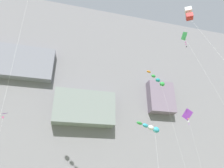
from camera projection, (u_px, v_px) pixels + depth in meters
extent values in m
cube|color=gray|center=(82.00, 93.00, 68.06)|extent=(180.00, 21.21, 56.87)
cube|color=gray|center=(21.00, 64.00, 55.74)|extent=(17.78, 4.87, 9.85)
cube|color=gray|center=(84.00, 109.00, 53.44)|extent=(16.10, 4.96, 9.16)
cube|color=slate|center=(160.00, 98.00, 61.13)|extent=(8.09, 3.68, 9.81)
cube|color=purple|center=(187.00, 114.00, 37.52)|extent=(1.27, 2.01, 2.24)
cylinder|color=black|center=(187.00, 114.00, 37.52)|extent=(0.50, 0.58, 1.79)
cube|color=orange|center=(188.00, 119.00, 37.16)|extent=(0.20, 0.22, 0.14)
cube|color=white|center=(188.00, 121.00, 36.94)|extent=(0.24, 0.18, 0.14)
cube|color=purple|center=(189.00, 124.00, 36.75)|extent=(0.25, 0.16, 0.14)
cylinder|color=silver|center=(197.00, 150.00, 34.14)|extent=(0.36, 1.40, 12.56)
ellipsoid|color=#38B2D1|center=(156.00, 130.00, 22.27)|extent=(1.20, 1.14, 0.66)
ellipsoid|color=white|center=(151.00, 128.00, 21.40)|extent=(1.12, 1.05, 0.54)
ellipsoid|color=#38B2D1|center=(145.00, 126.00, 20.54)|extent=(1.05, 0.95, 0.42)
ellipsoid|color=green|center=(139.00, 123.00, 19.67)|extent=(0.97, 0.86, 0.30)
cylinder|color=silver|center=(158.00, 161.00, 17.87)|extent=(2.59, 5.39, 6.71)
cube|color=green|center=(184.00, 36.00, 26.33)|extent=(0.29, 1.75, 1.74)
cylinder|color=black|center=(184.00, 36.00, 26.33)|extent=(0.29, 0.03, 1.42)
cube|color=black|center=(185.00, 40.00, 26.06)|extent=(0.07, 0.20, 0.10)
cube|color=#CC3399|center=(186.00, 42.00, 25.91)|extent=(0.06, 0.21, 0.10)
cube|color=#CC3399|center=(186.00, 44.00, 25.75)|extent=(0.03, 0.21, 0.10)
cube|color=black|center=(186.00, 47.00, 25.60)|extent=(0.04, 0.21, 0.10)
cylinder|color=silver|center=(221.00, 99.00, 20.72)|extent=(2.79, 4.10, 18.81)
cylinder|color=silver|center=(20.00, 35.00, 20.18)|extent=(0.95, 2.28, 30.34)
pyramid|color=purple|center=(1.00, 116.00, 32.41)|extent=(1.50, 1.51, 0.33)
cube|color=pink|center=(3.00, 117.00, 32.70)|extent=(0.32, 0.31, 0.43)
cube|color=white|center=(188.00, 11.00, 20.69)|extent=(0.90, 0.90, 0.46)
cube|color=red|center=(189.00, 17.00, 20.33)|extent=(0.90, 0.90, 0.46)
cylinder|color=black|center=(191.00, 14.00, 20.57)|extent=(0.02, 0.02, 1.24)
cylinder|color=black|center=(186.00, 13.00, 20.44)|extent=(0.02, 0.02, 1.24)
ellipsoid|color=green|center=(162.00, 84.00, 33.09)|extent=(1.43, 1.30, 0.94)
ellipsoid|color=teal|center=(158.00, 80.00, 32.31)|extent=(1.33, 1.17, 0.81)
ellipsoid|color=green|center=(153.00, 76.00, 31.53)|extent=(1.23, 1.04, 0.67)
ellipsoid|color=orange|center=(149.00, 72.00, 30.76)|extent=(1.13, 0.91, 0.53)
cylinder|color=silver|center=(175.00, 132.00, 28.79)|extent=(1.75, 1.71, 16.03)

